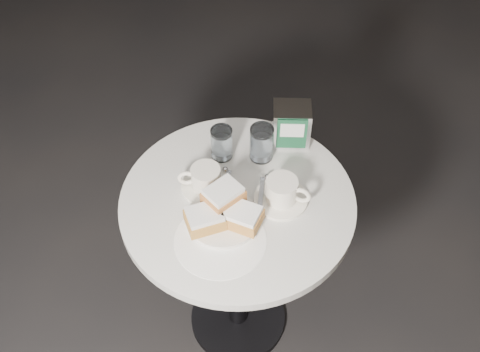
% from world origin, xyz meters
% --- Properties ---
extents(ground, '(7.00, 7.00, 0.00)m').
position_xyz_m(ground, '(0.00, 0.00, 0.00)').
color(ground, black).
rests_on(ground, ground).
extents(cafe_table, '(0.70, 0.70, 0.74)m').
position_xyz_m(cafe_table, '(0.00, 0.00, 0.55)').
color(cafe_table, black).
rests_on(cafe_table, ground).
extents(sugar_spill, '(0.27, 0.27, 0.00)m').
position_xyz_m(sugar_spill, '(0.01, -0.15, 0.75)').
color(sugar_spill, white).
rests_on(sugar_spill, cafe_table).
extents(beignet_plate, '(0.27, 0.27, 0.10)m').
position_xyz_m(beignet_plate, '(-0.01, -0.09, 0.78)').
color(beignet_plate, silver).
rests_on(beignet_plate, cafe_table).
extents(coffee_cup_left, '(0.20, 0.20, 0.08)m').
position_xyz_m(coffee_cup_left, '(-0.11, 0.01, 0.78)').
color(coffee_cup_left, white).
rests_on(coffee_cup_left, cafe_table).
extents(coffee_cup_right, '(0.17, 0.16, 0.08)m').
position_xyz_m(coffee_cup_right, '(0.12, 0.05, 0.78)').
color(coffee_cup_right, white).
rests_on(coffee_cup_right, cafe_table).
extents(water_glass_left, '(0.08, 0.08, 0.11)m').
position_xyz_m(water_glass_left, '(-0.11, 0.15, 0.80)').
color(water_glass_left, silver).
rests_on(water_glass_left, cafe_table).
extents(water_glass_right, '(0.09, 0.09, 0.12)m').
position_xyz_m(water_glass_right, '(0.00, 0.19, 0.80)').
color(water_glass_right, white).
rests_on(water_glass_right, cafe_table).
extents(napkin_dispenser, '(0.14, 0.13, 0.14)m').
position_xyz_m(napkin_dispenser, '(0.07, 0.29, 0.81)').
color(napkin_dispenser, white).
rests_on(napkin_dispenser, cafe_table).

